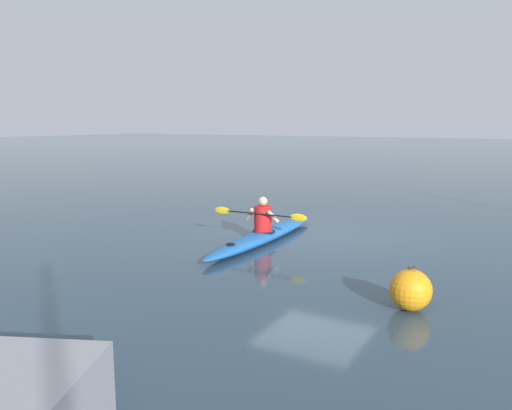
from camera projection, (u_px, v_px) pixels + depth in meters
ground_plane at (316, 238)px, 12.31m from camera, size 160.00×160.00×0.00m
kayak at (264, 236)px, 11.91m from camera, size 0.72×5.07×0.26m
kayaker at (262, 217)px, 11.75m from camera, size 2.35×0.45×0.80m
mooring_buoy_channel_marker at (411, 290)px, 7.53m from camera, size 0.62×0.62×0.66m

